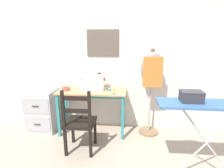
% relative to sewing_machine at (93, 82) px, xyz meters
% --- Properties ---
extents(ground_plane, '(14.00, 14.00, 0.00)m').
position_rel_sewing_machine_xyz_m(ground_plane, '(-0.02, -0.27, -0.86)').
color(ground_plane, tan).
extents(wall_back, '(10.00, 0.07, 2.55)m').
position_rel_sewing_machine_xyz_m(wall_back, '(-0.02, 0.25, 0.41)').
color(wall_back, silver).
rests_on(wall_back, ground_plane).
extents(sewing_table, '(1.10, 0.45, 0.73)m').
position_rel_sewing_machine_xyz_m(sewing_table, '(-0.02, -0.05, -0.24)').
color(sewing_table, tan).
rests_on(sewing_table, ground_plane).
extents(sewing_machine, '(0.40, 0.17, 0.30)m').
position_rel_sewing_machine_xyz_m(sewing_machine, '(0.00, 0.00, 0.00)').
color(sewing_machine, white).
rests_on(sewing_machine, sewing_table).
extents(fabric_bowl, '(0.13, 0.13, 0.05)m').
position_rel_sewing_machine_xyz_m(fabric_bowl, '(-0.44, -0.07, -0.10)').
color(fabric_bowl, '#B25647').
rests_on(fabric_bowl, sewing_table).
extents(scissors, '(0.14, 0.06, 0.01)m').
position_rel_sewing_machine_xyz_m(scissors, '(0.38, -0.19, -0.13)').
color(scissors, silver).
rests_on(scissors, sewing_table).
extents(thread_spool_near_machine, '(0.04, 0.04, 0.04)m').
position_rel_sewing_machine_xyz_m(thread_spool_near_machine, '(0.22, -0.02, -0.11)').
color(thread_spool_near_machine, green).
rests_on(thread_spool_near_machine, sewing_table).
extents(thread_spool_mid_table, '(0.04, 0.04, 0.04)m').
position_rel_sewing_machine_xyz_m(thread_spool_mid_table, '(0.27, -0.05, -0.11)').
color(thread_spool_mid_table, '#2875C1').
rests_on(thread_spool_mid_table, sewing_table).
extents(thread_spool_far_edge, '(0.04, 0.04, 0.04)m').
position_rel_sewing_machine_xyz_m(thread_spool_far_edge, '(0.33, -0.02, -0.11)').
color(thread_spool_far_edge, yellow).
rests_on(thread_spool_far_edge, sewing_table).
extents(wooden_chair, '(0.40, 0.38, 0.92)m').
position_rel_sewing_machine_xyz_m(wooden_chair, '(-0.09, -0.57, -0.43)').
color(wooden_chair, black).
rests_on(wooden_chair, ground_plane).
extents(filing_cabinet, '(0.46, 0.46, 0.71)m').
position_rel_sewing_machine_xyz_m(filing_cabinet, '(-0.89, -0.01, -0.51)').
color(filing_cabinet, '#B7B7BC').
rests_on(filing_cabinet, ground_plane).
extents(dress_form, '(0.34, 0.32, 1.40)m').
position_rel_sewing_machine_xyz_m(dress_form, '(0.92, 0.02, 0.15)').
color(dress_form, '#846647').
rests_on(dress_form, ground_plane).
extents(ironing_board, '(1.11, 0.31, 0.90)m').
position_rel_sewing_machine_xyz_m(ironing_board, '(1.42, -0.92, -0.02)').
color(ironing_board, '#3D6BAD').
rests_on(ironing_board, ground_plane).
extents(storage_box, '(0.23, 0.16, 0.12)m').
position_rel_sewing_machine_xyz_m(storage_box, '(1.21, -0.90, 0.09)').
color(storage_box, '#333338').
rests_on(storage_box, ironing_board).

